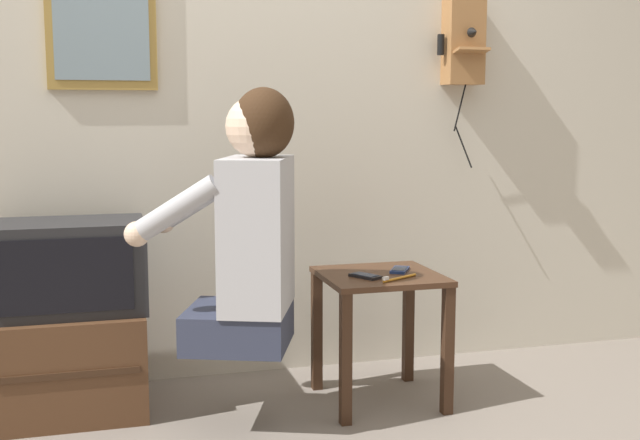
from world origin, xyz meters
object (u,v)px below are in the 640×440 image
at_px(person, 249,225).
at_px(wall_phone_antique, 463,39).
at_px(toothbrush, 397,278).
at_px(cell_phone_spare, 400,270).
at_px(cell_phone_held, 365,276).
at_px(framed_picture, 101,20).
at_px(television, 67,267).

distance_m(person, wall_phone_antique, 1.42).
distance_m(person, toothbrush, 0.61).
bearing_deg(cell_phone_spare, cell_phone_held, -124.31).
xyz_separation_m(person, framed_picture, (-0.48, 0.62, 0.76)).
height_order(cell_phone_spare, toothbrush, toothbrush).
height_order(cell_phone_held, cell_phone_spare, same).
bearing_deg(cell_phone_held, toothbrush, -64.82).
relative_size(television, cell_phone_spare, 4.22).
bearing_deg(cell_phone_spare, wall_phone_antique, 73.44).
distance_m(television, wall_phone_antique, 1.95).
distance_m(wall_phone_antique, toothbrush, 1.22).
bearing_deg(television, framed_picture, 59.53).
relative_size(wall_phone_antique, framed_picture, 1.48).
bearing_deg(framed_picture, wall_phone_antique, -1.62).
bearing_deg(wall_phone_antique, cell_phone_held, -141.69).
xyz_separation_m(framed_picture, cell_phone_held, (0.94, -0.53, -0.98)).
relative_size(wall_phone_antique, toothbrush, 4.78).
height_order(television, framed_picture, framed_picture).
bearing_deg(wall_phone_antique, framed_picture, 178.38).
bearing_deg(wall_phone_antique, toothbrush, -132.59).
xyz_separation_m(cell_phone_held, cell_phone_spare, (0.17, 0.08, 0.00)).
distance_m(wall_phone_antique, framed_picture, 1.56).
distance_m(person, cell_phone_spare, 0.69).
height_order(wall_phone_antique, cell_phone_spare, wall_phone_antique).
bearing_deg(framed_picture, toothbrush, -30.35).
bearing_deg(framed_picture, person, -52.38).
bearing_deg(cell_phone_held, cell_phone_spare, -4.14).
distance_m(cell_phone_held, toothbrush, 0.13).
bearing_deg(person, framed_picture, 58.56).
relative_size(wall_phone_antique, cell_phone_held, 5.88).
bearing_deg(cell_phone_held, wall_phone_antique, 9.46).
xyz_separation_m(person, cell_phone_spare, (0.63, 0.16, -0.23)).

